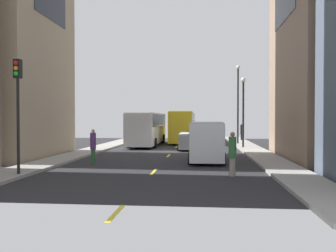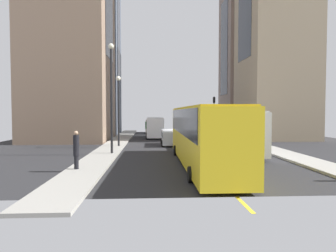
% 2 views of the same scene
% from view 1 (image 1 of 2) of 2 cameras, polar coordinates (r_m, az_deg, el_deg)
% --- Properties ---
extents(ground_plane, '(40.00, 40.00, 0.00)m').
position_cam_1_polar(ground_plane, '(31.67, 0.78, -3.90)').
color(ground_plane, '#28282B').
extents(sidewalk_west, '(2.19, 44.00, 0.15)m').
position_cam_1_polar(sidewalk_west, '(32.94, -11.31, -3.59)').
color(sidewalk_west, '#9E9B93').
rests_on(sidewalk_west, ground).
extents(sidewalk_east, '(2.19, 44.00, 0.15)m').
position_cam_1_polar(sidewalk_east, '(31.86, 13.29, -3.76)').
color(sidewalk_east, '#9E9B93').
rests_on(sidewalk_east, ground).
extents(lane_stripe_0, '(0.16, 2.00, 0.01)m').
position_cam_1_polar(lane_stripe_0, '(11.10, -8.18, -13.38)').
color(lane_stripe_0, yellow).
rests_on(lane_stripe_0, ground).
extents(lane_stripe_1, '(0.16, 2.00, 0.01)m').
position_cam_1_polar(lane_stripe_1, '(19.21, -2.25, -7.17)').
color(lane_stripe_1, yellow).
rests_on(lane_stripe_1, ground).
extents(lane_stripe_2, '(0.16, 2.00, 0.01)m').
position_cam_1_polar(lane_stripe_2, '(27.50, 0.08, -4.65)').
color(lane_stripe_2, yellow).
rests_on(lane_stripe_2, ground).
extents(lane_stripe_3, '(0.16, 2.00, 0.01)m').
position_cam_1_polar(lane_stripe_3, '(35.84, 1.32, -3.30)').
color(lane_stripe_3, yellow).
rests_on(lane_stripe_3, ground).
extents(lane_stripe_4, '(0.16, 2.00, 0.01)m').
position_cam_1_polar(lane_stripe_4, '(44.20, 2.09, -2.46)').
color(lane_stripe_4, yellow).
rests_on(lane_stripe_4, ground).
extents(lane_stripe_5, '(0.16, 2.00, 0.01)m').
position_cam_1_polar(lane_stripe_5, '(52.58, 2.61, -1.88)').
color(lane_stripe_5, yellow).
rests_on(lane_stripe_5, ground).
extents(city_bus_white, '(2.81, 12.00, 3.35)m').
position_cam_1_polar(city_bus_white, '(38.09, -3.21, -0.02)').
color(city_bus_white, silver).
rests_on(city_bus_white, ground).
extents(streetcar_yellow, '(2.70, 14.65, 3.59)m').
position_cam_1_polar(streetcar_yellow, '(44.43, 2.43, 0.30)').
color(streetcar_yellow, yellow).
rests_on(streetcar_yellow, ground).
extents(delivery_van_white, '(2.25, 5.75, 2.58)m').
position_cam_1_polar(delivery_van_white, '(23.90, 6.05, -1.91)').
color(delivery_van_white, white).
rests_on(delivery_van_white, ground).
extents(car_silver_0, '(1.88, 4.32, 1.52)m').
position_cam_1_polar(car_silver_0, '(32.58, 3.37, -2.18)').
color(car_silver_0, '#B7BABF').
rests_on(car_silver_0, ground).
extents(pedestrian_walking_far, '(0.36, 0.36, 2.14)m').
position_cam_1_polar(pedestrian_walking_far, '(23.04, -11.65, -2.98)').
color(pedestrian_walking_far, '#336B38').
rests_on(pedestrian_walking_far, ground).
extents(pedestrian_crossing_mid, '(0.28, 0.28, 2.22)m').
position_cam_1_polar(pedestrian_crossing_mid, '(50.01, -5.84, -0.50)').
color(pedestrian_crossing_mid, black).
rests_on(pedestrian_crossing_mid, ground).
extents(pedestrian_waiting_curb, '(0.37, 0.37, 2.15)m').
position_cam_1_polar(pedestrian_waiting_curb, '(17.90, 10.06, -4.14)').
color(pedestrian_waiting_curb, gray).
rests_on(pedestrian_waiting_curb, ground).
extents(pedestrian_crossing_near, '(0.32, 0.32, 2.11)m').
position_cam_1_polar(pedestrian_crossing_near, '(46.22, 11.45, -0.75)').
color(pedestrian_crossing_near, black).
rests_on(pedestrian_crossing_near, ground).
extents(traffic_light_near_corner, '(0.32, 0.44, 5.46)m').
position_cam_1_polar(traffic_light_near_corner, '(18.77, -22.48, 4.69)').
color(traffic_light_near_corner, black).
rests_on(traffic_light_near_corner, ground).
extents(streetlamp_near, '(0.44, 0.44, 6.45)m').
position_cam_1_polar(streetlamp_near, '(34.48, 11.70, 3.39)').
color(streetlamp_near, black).
rests_on(streetlamp_near, ground).
extents(streetlamp_far, '(0.44, 0.44, 8.33)m').
position_cam_1_polar(streetlamp_far, '(39.55, 10.90, 4.55)').
color(streetlamp_far, black).
rests_on(streetlamp_far, ground).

